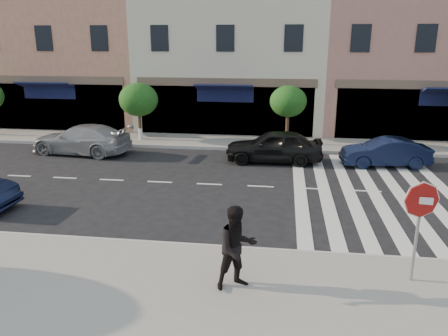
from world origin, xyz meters
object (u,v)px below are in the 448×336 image
car_far_left (81,139)px  car_far_mid (274,146)px  car_far_right (385,152)px  stop_sign (420,209)px  walker (237,248)px

car_far_left → car_far_mid: (9.44, -0.29, 0.03)m
car_far_mid → car_far_right: size_ratio=1.15×
stop_sign → car_far_left: stop_sign is taller
stop_sign → car_far_left: (-12.84, 10.50, -1.18)m
car_far_right → walker: bearing=-32.3°
stop_sign → car_far_mid: 10.83m
walker → car_far_mid: walker is taller
car_far_left → car_far_mid: size_ratio=1.12×
stop_sign → walker: bearing=-160.5°
stop_sign → car_far_mid: (-3.40, 10.22, -1.14)m
stop_sign → walker: 4.08m
stop_sign → car_far_left: 16.63m
car_far_left → car_far_mid: car_far_mid is taller
car_far_mid → car_far_right: bearing=88.8°
walker → car_far_mid: size_ratio=0.43×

